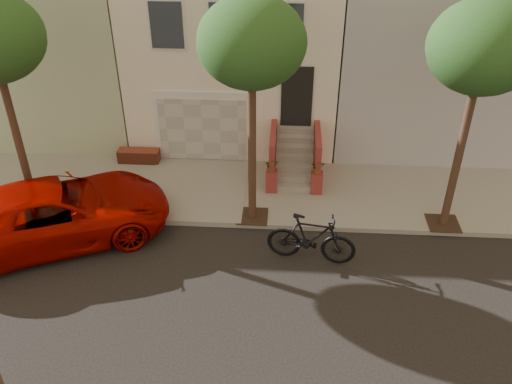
{
  "coord_description": "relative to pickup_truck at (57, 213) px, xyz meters",
  "views": [
    {
      "loc": [
        1.93,
        -8.93,
        9.29
      ],
      "look_at": [
        1.16,
        3.0,
        1.58
      ],
      "focal_mm": 37.78,
      "sensor_mm": 36.0,
      "label": 1
    }
  ],
  "objects": [
    {
      "name": "ground",
      "position": [
        4.29,
        -2.76,
        -0.85
      ],
      "size": [
        90.0,
        90.0,
        0.0
      ],
      "primitive_type": "plane",
      "color": "black",
      "rests_on": "ground"
    },
    {
      "name": "sidewalk",
      "position": [
        4.29,
        2.59,
        -0.77
      ],
      "size": [
        40.0,
        3.7,
        0.15
      ],
      "primitive_type": "cube",
      "color": "gray",
      "rests_on": "ground"
    },
    {
      "name": "house_row",
      "position": [
        4.3,
        8.43,
        2.8
      ],
      "size": [
        33.1,
        11.7,
        7.0
      ],
      "color": "beige",
      "rests_on": "sidewalk"
    },
    {
      "name": "tree_mid",
      "position": [
        5.29,
        1.14,
        4.41
      ],
      "size": [
        2.7,
        2.57,
        6.3
      ],
      "color": "#2D2116",
      "rests_on": "sidewalk"
    },
    {
      "name": "tree_right",
      "position": [
        10.79,
        1.14,
        4.41
      ],
      "size": [
        2.7,
        2.57,
        6.3
      ],
      "color": "#2D2116",
      "rests_on": "sidewalk"
    },
    {
      "name": "pickup_truck",
      "position": [
        0.0,
        0.0,
        0.0
      ],
      "size": [
        6.7,
        5.05,
        1.69
      ],
      "primitive_type": "imported",
      "rotation": [
        0.0,
        0.0,
        1.99
      ],
      "color": "#9B0600",
      "rests_on": "ground"
    },
    {
      "name": "motorcycle",
      "position": [
        6.95,
        -0.53,
        -0.14
      ],
      "size": [
        2.41,
        1.01,
        1.4
      ],
      "primitive_type": "imported",
      "rotation": [
        0.0,
        0.0,
        1.42
      ],
      "color": "black",
      "rests_on": "ground"
    }
  ]
}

